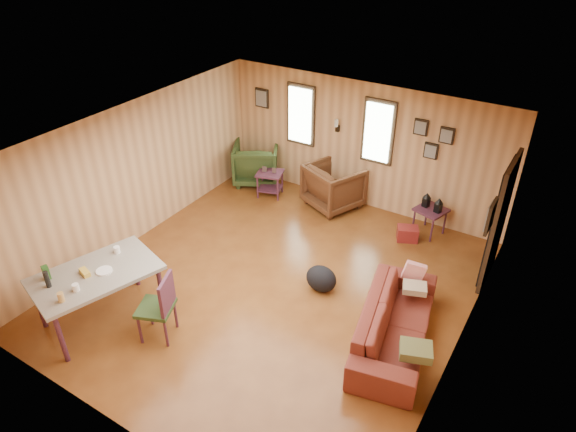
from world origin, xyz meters
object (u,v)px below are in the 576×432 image
at_px(recliner_brown, 334,184).
at_px(sofa, 396,317).
at_px(side_table, 432,208).
at_px(end_table, 270,180).
at_px(dining_table, 95,277).
at_px(recliner_green, 256,161).

bearing_deg(recliner_brown, sofa, 153.78).
relative_size(sofa, side_table, 2.80).
height_order(sofa, recliner_brown, recliner_brown).
distance_m(sofa, recliner_brown, 3.62).
height_order(end_table, dining_table, dining_table).
bearing_deg(sofa, dining_table, 104.32).
bearing_deg(recliner_green, side_table, 150.62).
height_order(recliner_brown, end_table, recliner_brown).
xyz_separation_m(sofa, end_table, (-3.61, 2.46, -0.07)).
bearing_deg(end_table, dining_table, -90.28).
height_order(recliner_green, dining_table, dining_table).
relative_size(sofa, recliner_green, 2.34).
xyz_separation_m(recliner_green, dining_table, (0.55, -4.58, 0.30)).
height_order(sofa, end_table, sofa).
xyz_separation_m(side_table, dining_table, (-3.17, -4.56, 0.23)).
bearing_deg(dining_table, end_table, 107.22).
relative_size(recliner_brown, side_table, 1.23).
xyz_separation_m(recliner_brown, end_table, (-1.27, -0.30, -0.12)).
distance_m(recliner_green, dining_table, 4.62).
height_order(recliner_green, side_table, recliner_green).
bearing_deg(side_table, sofa, -80.48).
bearing_deg(sofa, side_table, -2.07).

